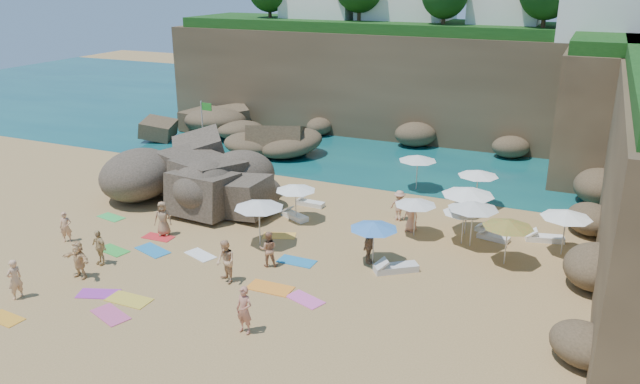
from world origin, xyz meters
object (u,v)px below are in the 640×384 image
at_px(flag_pole, 204,125).
at_px(lounger_0, 310,203).
at_px(person_stand_3, 369,246).
at_px(person_stand_6, 15,279).
at_px(parasol_2, 468,191).
at_px(parasol_1, 418,158).
at_px(person_stand_2, 399,206).
at_px(person_stand_5, 186,174).
at_px(person_stand_4, 411,215).
at_px(person_stand_0, 66,227).
at_px(person_stand_1, 268,249).
at_px(rock_outcrop, 207,201).
at_px(parasol_0, 416,202).

xyz_separation_m(flag_pole, lounger_0, (9.78, -4.24, -2.68)).
bearing_deg(person_stand_3, lounger_0, 50.75).
bearing_deg(person_stand_6, parasol_2, 141.36).
bearing_deg(parasol_1, person_stand_6, -119.43).
height_order(parasol_1, person_stand_3, parasol_1).
bearing_deg(person_stand_2, flag_pole, -1.65).
bearing_deg(person_stand_5, person_stand_4, -20.79).
xyz_separation_m(parasol_2, person_stand_4, (-2.60, -0.78, -1.42)).
height_order(parasol_2, person_stand_4, parasol_2).
distance_m(person_stand_0, person_stand_5, 9.39).
distance_m(person_stand_2, person_stand_6, 18.42).
relative_size(parasol_1, lounger_0, 1.40).
distance_m(lounger_0, person_stand_0, 12.82).
height_order(person_stand_0, person_stand_6, person_stand_6).
height_order(person_stand_1, person_stand_5, person_stand_1).
relative_size(person_stand_2, person_stand_6, 0.97).
distance_m(parasol_2, person_stand_4, 3.06).
distance_m(rock_outcrop, parasol_2, 14.78).
distance_m(person_stand_4, person_stand_5, 14.67).
relative_size(person_stand_4, person_stand_6, 0.99).
xyz_separation_m(rock_outcrop, person_stand_3, (11.25, -3.83, 0.82)).
bearing_deg(person_stand_3, parasol_2, -26.77).
bearing_deg(person_stand_6, rock_outcrop, -174.03).
distance_m(flag_pole, lounger_0, 10.99).
distance_m(parasol_0, person_stand_6, 18.08).
xyz_separation_m(parasol_2, person_stand_1, (-7.28, -7.25, -1.43)).
bearing_deg(person_stand_4, parasol_0, -37.50).
bearing_deg(person_stand_2, rock_outcrop, 22.96).
height_order(person_stand_5, person_stand_6, person_stand_6).
xyz_separation_m(lounger_0, person_stand_6, (-6.34, -14.42, 0.72)).
bearing_deg(parasol_0, person_stand_0, -153.56).
relative_size(flag_pole, person_stand_2, 2.65).
xyz_separation_m(parasol_1, lounger_0, (-4.69, -5.14, -1.86)).
distance_m(person_stand_1, person_stand_2, 8.46).
xyz_separation_m(person_stand_0, person_stand_3, (14.25, 3.79, 0.06)).
bearing_deg(person_stand_2, person_stand_3, 107.38).
bearing_deg(rock_outcrop, parasol_1, 33.32).
bearing_deg(lounger_0, person_stand_3, -43.34).
relative_size(parasol_0, parasol_1, 0.91).
bearing_deg(flag_pole, person_stand_6, -79.55).
xyz_separation_m(parasol_0, person_stand_5, (-14.94, 1.79, -1.08)).
bearing_deg(person_stand_5, person_stand_6, -97.73).
relative_size(parasol_0, person_stand_4, 1.24).
bearing_deg(rock_outcrop, person_stand_0, -111.47).
bearing_deg(person_stand_2, person_stand_1, 78.49).
xyz_separation_m(lounger_0, person_stand_0, (-8.75, -9.35, 0.64)).
bearing_deg(flag_pole, person_stand_4, -18.85).
bearing_deg(person_stand_1, parasol_2, -160.08).
bearing_deg(parasol_0, person_stand_6, -135.45).
xyz_separation_m(parasol_2, person_stand_2, (-3.58, 0.36, -1.43)).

